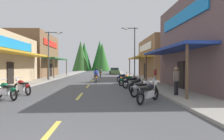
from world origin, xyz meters
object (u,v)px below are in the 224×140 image
object	(u,v)px
streetlamp_right	(132,46)
rider_cruising_lead	(96,76)
motorcycle_parked_right_3	(132,82)
motorcycle_parked_right_4	(127,80)
motorcycle_parked_right_2	(137,84)
motorcycle_parked_right_6	(123,77)
motorcycle_parked_right_5	(126,78)
parked_car_curbside	(114,71)
pedestrian_strolling	(155,74)
streetlamp_left	(51,49)
pedestrian_waiting	(176,79)
motorcycle_parked_right_0	(148,92)
motorcycle_parked_left_2	(22,86)
motorcycle_parked_left_1	(6,90)
rider_cruising_trailing	(100,73)
motorcycle_parked_right_1	(144,88)

from	to	relation	value
streetlamp_right	rider_cruising_lead	world-z (taller)	streetlamp_right
motorcycle_parked_right_3	motorcycle_parked_right_4	xyz separation A→B (m)	(-0.18, 1.65, 0.00)
motorcycle_parked_right_2	motorcycle_parked_right_3	xyz separation A→B (m)	(-0.01, 1.98, 0.00)
motorcycle_parked_right_6	motorcycle_parked_right_5	bearing A→B (deg)	-136.34
motorcycle_parked_right_3	parked_car_curbside	world-z (taller)	parked_car_curbside
rider_cruising_lead	motorcycle_parked_right_4	bearing A→B (deg)	-140.13
motorcycle_parked_right_4	motorcycle_parked_right_5	world-z (taller)	same
streetlamp_right	pedestrian_strolling	world-z (taller)	streetlamp_right
streetlamp_left	pedestrian_waiting	world-z (taller)	streetlamp_left
motorcycle_parked_right_0	motorcycle_parked_left_2	xyz separation A→B (m)	(-7.16, 2.77, 0.00)
streetlamp_left	motorcycle_parked_left_2	size ratio (longest dim) A/B	3.44
streetlamp_right	pedestrian_waiting	size ratio (longest dim) A/B	3.79
motorcycle_parked_left_1	motorcycle_parked_left_2	xyz separation A→B (m)	(0.06, 1.68, 0.00)
motorcycle_parked_right_0	motorcycle_parked_left_2	bearing A→B (deg)	110.31
pedestrian_strolling	motorcycle_parked_right_2	bearing A→B (deg)	-125.85
motorcycle_parked_right_6	motorcycle_parked_left_1	bearing A→B (deg)	-174.84
rider_cruising_lead	rider_cruising_trailing	xyz separation A→B (m)	(0.24, 9.74, 0.00)
motorcycle_parked_left_1	pedestrian_strolling	xyz separation A→B (m)	(9.89, 7.02, 0.47)
motorcycle_parked_left_1	pedestrian_strolling	size ratio (longest dim) A/B	1.08
pedestrian_waiting	motorcycle_parked_right_2	bearing A→B (deg)	179.70
streetlamp_left	motorcycle_parked_right_1	size ratio (longest dim) A/B	3.11
motorcycle_parked_left_2	parked_car_curbside	size ratio (longest dim) A/B	0.39
motorcycle_parked_left_2	parked_car_curbside	xyz separation A→B (m)	(7.18, 26.69, 0.20)
motorcycle_parked_right_1	motorcycle_parked_right_3	xyz separation A→B (m)	(-0.06, 3.93, 0.00)
motorcycle_parked_right_4	pedestrian_strolling	distance (m)	2.87
motorcycle_parked_right_0	motorcycle_parked_left_1	world-z (taller)	same
streetlamp_right	motorcycle_parked_right_6	distance (m)	4.45
motorcycle_parked_right_6	motorcycle_parked_right_2	bearing A→B (deg)	-138.33
rider_cruising_lead	motorcycle_parked_right_1	bearing A→B (deg)	-162.77
motorcycle_parked_right_4	parked_car_curbside	bearing A→B (deg)	53.59
motorcycle_parked_right_5	pedestrian_strolling	world-z (taller)	pedestrian_strolling
motorcycle_parked_right_1	rider_cruising_lead	distance (m)	9.34
motorcycle_parked_right_0	pedestrian_strolling	world-z (taller)	pedestrian_strolling
motorcycle_parked_right_2	motorcycle_parked_right_0	bearing A→B (deg)	-142.58
motorcycle_parked_right_6	parked_car_curbside	world-z (taller)	parked_car_curbside
streetlamp_right	rider_cruising_trailing	world-z (taller)	streetlamp_right
streetlamp_left	motorcycle_parked_right_2	xyz separation A→B (m)	(8.48, -9.10, -3.31)
streetlamp_right	motorcycle_parked_right_6	size ratio (longest dim) A/B	3.80
motorcycle_parked_right_0	motorcycle_parked_right_2	size ratio (longest dim) A/B	0.97
motorcycle_parked_right_2	streetlamp_right	bearing A→B (deg)	32.45
motorcycle_parked_right_0	motorcycle_parked_right_5	bearing A→B (deg)	41.21
motorcycle_parked_right_5	motorcycle_parked_right_6	world-z (taller)	same
motorcycle_parked_right_0	motorcycle_parked_right_5	size ratio (longest dim) A/B	1.04
motorcycle_parked_right_2	motorcycle_parked_right_4	size ratio (longest dim) A/B	0.96
streetlamp_left	motorcycle_parked_left_2	xyz separation A→B (m)	(1.18, -10.05, -3.31)
motorcycle_parked_right_0	motorcycle_parked_right_2	distance (m)	3.72
motorcycle_parked_right_1	motorcycle_parked_left_2	bearing A→B (deg)	139.85
motorcycle_parked_left_1	rider_cruising_trailing	xyz separation A→B (m)	(4.48, 19.20, 0.17)
motorcycle_parked_right_5	motorcycle_parked_left_2	size ratio (longest dim) A/B	0.96
motorcycle_parked_left_2	rider_cruising_lead	world-z (taller)	rider_cruising_lead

